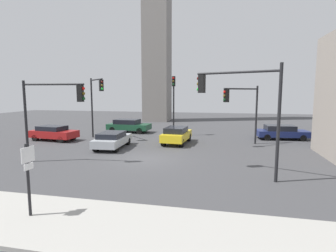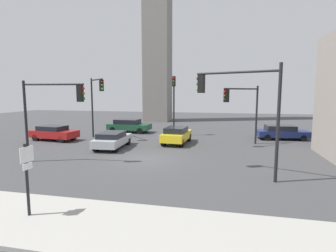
{
  "view_description": "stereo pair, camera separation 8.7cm",
  "coord_description": "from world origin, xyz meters",
  "px_view_note": "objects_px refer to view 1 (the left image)",
  "views": [
    {
      "loc": [
        5.11,
        -16.58,
        4.39
      ],
      "look_at": [
        0.63,
        4.18,
        1.71
      ],
      "focal_mm": 28.5,
      "sensor_mm": 36.0,
      "label": 1
    },
    {
      "loc": [
        5.2,
        -16.56,
        4.39
      ],
      "look_at": [
        0.63,
        4.18,
        1.71
      ],
      "focal_mm": 28.5,
      "sensor_mm": 36.0,
      "label": 2
    }
  ],
  "objects_px": {
    "car_1": "(129,125)",
    "car_0": "(176,135)",
    "car_3": "(54,133)",
    "traffic_light_1": "(174,95)",
    "traffic_light_2": "(53,104)",
    "traffic_light_3": "(242,103)",
    "traffic_light_4": "(239,98)",
    "car_4": "(281,132)",
    "traffic_light_0": "(96,96)",
    "car_2": "(112,139)",
    "direction_sign": "(28,173)"
  },
  "relations": [
    {
      "from": "traffic_light_1",
      "to": "traffic_light_2",
      "type": "bearing_deg",
      "value": -27.38
    },
    {
      "from": "direction_sign",
      "to": "car_1",
      "type": "xyz_separation_m",
      "value": [
        -3.94,
        20.1,
        -0.89
      ]
    },
    {
      "from": "traffic_light_3",
      "to": "car_1",
      "type": "relative_size",
      "value": 1.05
    },
    {
      "from": "car_1",
      "to": "traffic_light_2",
      "type": "bearing_deg",
      "value": -86.98
    },
    {
      "from": "traffic_light_1",
      "to": "car_3",
      "type": "xyz_separation_m",
      "value": [
        -10.28,
        -4.94,
        -3.41
      ]
    },
    {
      "from": "traffic_light_4",
      "to": "traffic_light_1",
      "type": "bearing_deg",
      "value": -43.99
    },
    {
      "from": "traffic_light_1",
      "to": "car_3",
      "type": "relative_size",
      "value": 1.36
    },
    {
      "from": "traffic_light_4",
      "to": "traffic_light_2",
      "type": "bearing_deg",
      "value": 19.25
    },
    {
      "from": "direction_sign",
      "to": "car_0",
      "type": "bearing_deg",
      "value": 85.57
    },
    {
      "from": "traffic_light_0",
      "to": "traffic_light_4",
      "type": "bearing_deg",
      "value": 9.86
    },
    {
      "from": "traffic_light_0",
      "to": "car_4",
      "type": "bearing_deg",
      "value": 56.8
    },
    {
      "from": "car_0",
      "to": "car_2",
      "type": "distance_m",
      "value": 5.49
    },
    {
      "from": "car_2",
      "to": "car_4",
      "type": "height_order",
      "value": "car_4"
    },
    {
      "from": "traffic_light_1",
      "to": "car_0",
      "type": "distance_m",
      "value": 5.36
    },
    {
      "from": "car_3",
      "to": "car_1",
      "type": "bearing_deg",
      "value": 57.78
    },
    {
      "from": "car_2",
      "to": "traffic_light_1",
      "type": "bearing_deg",
      "value": -30.42
    },
    {
      "from": "traffic_light_1",
      "to": "car_0",
      "type": "height_order",
      "value": "traffic_light_1"
    },
    {
      "from": "direction_sign",
      "to": "car_4",
      "type": "distance_m",
      "value": 22.32
    },
    {
      "from": "traffic_light_3",
      "to": "car_0",
      "type": "distance_m",
      "value": 6.03
    },
    {
      "from": "traffic_light_3",
      "to": "car_4",
      "type": "bearing_deg",
      "value": -176.24
    },
    {
      "from": "traffic_light_4",
      "to": "traffic_light_0",
      "type": "bearing_deg",
      "value": -14.3
    },
    {
      "from": "traffic_light_1",
      "to": "traffic_light_3",
      "type": "bearing_deg",
      "value": 55.25
    },
    {
      "from": "direction_sign",
      "to": "car_3",
      "type": "bearing_deg",
      "value": 127.63
    },
    {
      "from": "direction_sign",
      "to": "car_4",
      "type": "relative_size",
      "value": 0.53
    },
    {
      "from": "car_4",
      "to": "car_2",
      "type": "bearing_deg",
      "value": -158.52
    },
    {
      "from": "car_0",
      "to": "car_1",
      "type": "bearing_deg",
      "value": 54.04
    },
    {
      "from": "traffic_light_2",
      "to": "car_3",
      "type": "xyz_separation_m",
      "value": [
        -5.04,
        6.97,
        -2.97
      ]
    },
    {
      "from": "traffic_light_4",
      "to": "car_3",
      "type": "height_order",
      "value": "traffic_light_4"
    },
    {
      "from": "car_1",
      "to": "car_0",
      "type": "bearing_deg",
      "value": -37.33
    },
    {
      "from": "traffic_light_3",
      "to": "traffic_light_4",
      "type": "height_order",
      "value": "traffic_light_4"
    },
    {
      "from": "car_0",
      "to": "traffic_light_2",
      "type": "bearing_deg",
      "value": 145.36
    },
    {
      "from": "traffic_light_3",
      "to": "traffic_light_4",
      "type": "xyz_separation_m",
      "value": [
        -0.6,
        -8.27,
        0.56
      ]
    },
    {
      "from": "traffic_light_4",
      "to": "car_1",
      "type": "relative_size",
      "value": 1.23
    },
    {
      "from": "car_0",
      "to": "car_2",
      "type": "xyz_separation_m",
      "value": [
        -4.64,
        -2.94,
        -0.08
      ]
    },
    {
      "from": "traffic_light_4",
      "to": "car_4",
      "type": "relative_size",
      "value": 1.21
    },
    {
      "from": "traffic_light_1",
      "to": "car_3",
      "type": "height_order",
      "value": "traffic_light_1"
    },
    {
      "from": "car_2",
      "to": "car_3",
      "type": "bearing_deg",
      "value": 69.86
    },
    {
      "from": "car_4",
      "to": "traffic_light_1",
      "type": "bearing_deg",
      "value": 175.26
    },
    {
      "from": "direction_sign",
      "to": "traffic_light_4",
      "type": "height_order",
      "value": "traffic_light_4"
    },
    {
      "from": "traffic_light_1",
      "to": "car_1",
      "type": "distance_m",
      "value": 6.44
    },
    {
      "from": "traffic_light_0",
      "to": "traffic_light_4",
      "type": "relative_size",
      "value": 0.99
    },
    {
      "from": "traffic_light_0",
      "to": "traffic_light_4",
      "type": "height_order",
      "value": "traffic_light_4"
    },
    {
      "from": "car_4",
      "to": "traffic_light_3",
      "type": "bearing_deg",
      "value": -139.93
    },
    {
      "from": "traffic_light_2",
      "to": "traffic_light_4",
      "type": "bearing_deg",
      "value": -5.57
    },
    {
      "from": "traffic_light_1",
      "to": "car_4",
      "type": "bearing_deg",
      "value": 87.31
    },
    {
      "from": "traffic_light_1",
      "to": "traffic_light_2",
      "type": "distance_m",
      "value": 13.02
    },
    {
      "from": "direction_sign",
      "to": "car_3",
      "type": "distance_m",
      "value": 16.49
    },
    {
      "from": "traffic_light_2",
      "to": "car_4",
      "type": "xyz_separation_m",
      "value": [
        15.58,
        12.08,
        -2.99
      ]
    },
    {
      "from": "car_3",
      "to": "traffic_light_1",
      "type": "bearing_deg",
      "value": 31.83
    },
    {
      "from": "car_0",
      "to": "car_4",
      "type": "xyz_separation_m",
      "value": [
        9.29,
        4.21,
        -0.08
      ]
    }
  ]
}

